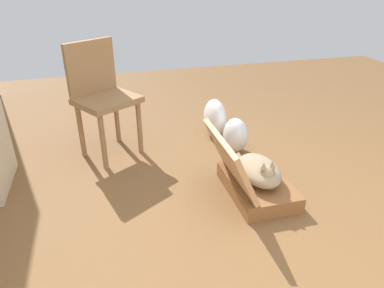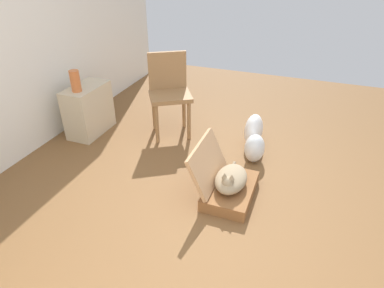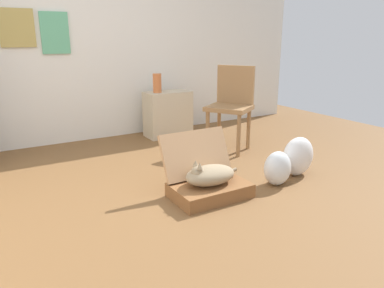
# 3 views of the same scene
# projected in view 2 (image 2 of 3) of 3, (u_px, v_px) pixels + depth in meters

# --- Properties ---
(ground_plane) EXTENTS (7.68, 7.68, 0.00)m
(ground_plane) POSITION_uv_depth(u_px,v_px,m) (210.00, 214.00, 2.91)
(ground_plane) COLOR brown
(ground_plane) RESTS_ON ground
(suitcase_base) EXTENTS (0.63, 0.41, 0.12)m
(suitcase_base) POSITION_uv_depth(u_px,v_px,m) (230.00, 191.00, 3.09)
(suitcase_base) COLOR brown
(suitcase_base) RESTS_ON ground
(suitcase_lid) EXTENTS (0.63, 0.20, 0.39)m
(suitcase_lid) POSITION_uv_depth(u_px,v_px,m) (208.00, 163.00, 3.03)
(suitcase_lid) COLOR tan
(suitcase_lid) RESTS_ON suitcase_base
(cat) EXTENTS (0.52, 0.28, 0.22)m
(cat) POSITION_uv_depth(u_px,v_px,m) (231.00, 179.00, 3.01)
(cat) COLOR #998466
(cat) RESTS_ON suitcase_base
(plastic_bag_white) EXTENTS (0.26, 0.21, 0.31)m
(plastic_bag_white) POSITION_uv_depth(u_px,v_px,m) (254.00, 148.00, 3.55)
(plastic_bag_white) COLOR silver
(plastic_bag_white) RESTS_ON ground
(plastic_bag_clear) EXTENTS (0.35, 0.20, 0.38)m
(plastic_bag_clear) POSITION_uv_depth(u_px,v_px,m) (254.00, 130.00, 3.83)
(plastic_bag_clear) COLOR white
(plastic_bag_clear) RESTS_ON ground
(side_table) EXTENTS (0.60, 0.32, 0.60)m
(side_table) POSITION_uv_depth(u_px,v_px,m) (89.00, 110.00, 4.04)
(side_table) COLOR beige
(side_table) RESTS_ON ground
(vase_tall) EXTENTS (0.11, 0.11, 0.24)m
(vase_tall) POSITION_uv_depth(u_px,v_px,m) (75.00, 81.00, 3.71)
(vase_tall) COLOR #CC6B38
(vase_tall) RESTS_ON side_table
(chair) EXTENTS (0.60, 0.62, 0.97)m
(chair) POSITION_uv_depth(u_px,v_px,m) (169.00, 90.00, 3.92)
(chair) COLOR olive
(chair) RESTS_ON ground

